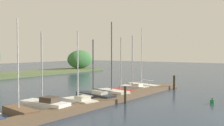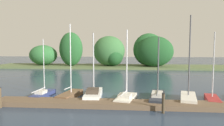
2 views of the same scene
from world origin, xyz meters
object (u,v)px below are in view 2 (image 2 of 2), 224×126
(sailboat_6, at_px, (212,98))
(sailboat_5, at_px, (188,97))
(mooring_piling_0, at_px, (0,98))
(mooring_piling_1, at_px, (163,103))
(sailboat_4, at_px, (158,96))
(sailboat_3, at_px, (126,98))
(sailboat_2, at_px, (93,94))
(sailboat_0, at_px, (44,93))
(sailboat_1, at_px, (71,94))

(sailboat_6, bearing_deg, sailboat_5, 110.95)
(mooring_piling_0, xyz_separation_m, mooring_piling_1, (11.55, -0.22, -0.07))
(sailboat_4, relative_size, sailboat_5, 0.75)
(sailboat_3, relative_size, sailboat_5, 0.84)
(mooring_piling_0, bearing_deg, sailboat_6, 10.80)
(sailboat_3, height_order, sailboat_5, sailboat_5)
(sailboat_4, bearing_deg, mooring_piling_1, -170.98)
(mooring_piling_0, bearing_deg, sailboat_2, 28.07)
(sailboat_0, relative_size, sailboat_5, 0.74)
(sailboat_6, bearing_deg, mooring_piling_0, 113.98)
(sailboat_2, bearing_deg, sailboat_5, -97.79)
(mooring_piling_0, bearing_deg, sailboat_3, 15.26)
(sailboat_6, distance_m, mooring_piling_0, 16.27)
(sailboat_1, height_order, mooring_piling_0, sailboat_1)
(sailboat_3, bearing_deg, sailboat_0, 95.00)
(sailboat_0, distance_m, mooring_piling_0, 3.88)
(sailboat_4, bearing_deg, sailboat_0, 97.46)
(sailboat_5, bearing_deg, sailboat_3, 107.89)
(sailboat_0, bearing_deg, mooring_piling_1, -105.88)
(sailboat_0, xyz_separation_m, sailboat_1, (2.44, -0.01, 0.01))
(sailboat_1, height_order, mooring_piling_1, sailboat_1)
(sailboat_0, bearing_deg, sailboat_2, -86.73)
(mooring_piling_1, bearing_deg, sailboat_1, 153.70)
(sailboat_1, bearing_deg, sailboat_6, -81.28)
(sailboat_2, relative_size, mooring_piling_1, 4.09)
(sailboat_4, bearing_deg, mooring_piling_0, 114.45)
(sailboat_0, relative_size, mooring_piling_1, 3.72)
(sailboat_1, xyz_separation_m, sailboat_3, (4.85, -0.94, 0.03))
(sailboat_3, relative_size, mooring_piling_0, 3.82)
(sailboat_4, bearing_deg, sailboat_2, 96.28)
(sailboat_4, bearing_deg, sailboat_3, 110.98)
(sailboat_0, height_order, sailboat_1, sailboat_1)
(sailboat_3, xyz_separation_m, sailboat_6, (6.92, 0.58, -0.04))
(mooring_piling_0, bearing_deg, sailboat_0, 62.69)
(sailboat_5, relative_size, mooring_piling_0, 4.57)
(sailboat_5, distance_m, mooring_piling_0, 14.29)
(sailboat_2, bearing_deg, sailboat_0, 84.94)
(sailboat_1, bearing_deg, sailboat_0, 100.14)
(sailboat_1, distance_m, sailboat_2, 2.03)
(sailboat_3, bearing_deg, mooring_piling_1, -124.66)
(sailboat_3, height_order, mooring_piling_1, sailboat_3)
(sailboat_3, xyz_separation_m, mooring_piling_0, (-9.05, -2.47, 0.43))
(sailboat_4, xyz_separation_m, sailboat_5, (2.40, -0.18, 0.02))
(sailboat_3, bearing_deg, sailboat_1, 91.49)
(sailboat_1, xyz_separation_m, sailboat_5, (9.81, -0.63, 0.08))
(sailboat_2, relative_size, sailboat_5, 0.81)
(sailboat_5, xyz_separation_m, mooring_piling_0, (-14.01, -2.78, 0.39))
(sailboat_0, distance_m, sailboat_2, 4.47)
(sailboat_1, relative_size, mooring_piling_1, 4.66)
(sailboat_0, bearing_deg, mooring_piling_0, 157.24)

